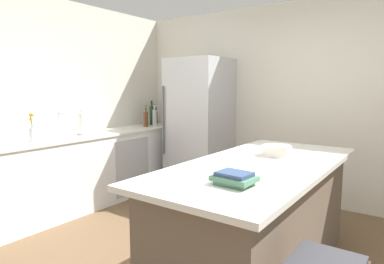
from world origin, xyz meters
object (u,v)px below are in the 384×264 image
at_px(kitchen_island, 258,217).
at_px(wine_bottle, 152,115).
at_px(refrigerator, 200,126).
at_px(syrup_bottle, 146,119).
at_px(cookbook_stack, 234,178).
at_px(flower_vase, 32,132).
at_px(mixing_bowl, 277,151).
at_px(paper_towel_roll, 82,124).
at_px(sink_faucet, 59,124).
at_px(hot_sauce_bottle, 165,119).
at_px(soda_bottle, 155,117).
at_px(vinegar_bottle, 156,117).
at_px(gin_bottle, 145,118).

bearing_deg(kitchen_island, wine_bottle, 149.22).
distance_m(refrigerator, syrup_bottle, 0.84).
bearing_deg(wine_bottle, cookbook_stack, -39.10).
bearing_deg(flower_vase, mixing_bowl, 20.63).
distance_m(syrup_bottle, cookbook_stack, 3.15).
bearing_deg(paper_towel_roll, mixing_bowl, 5.35).
distance_m(sink_faucet, mixing_bowl, 2.56).
distance_m(flower_vase, wine_bottle, 2.06).
relative_size(wine_bottle, mixing_bowl, 1.48).
distance_m(hot_sauce_bottle, wine_bottle, 0.23).
bearing_deg(soda_bottle, vinegar_bottle, 126.65).
relative_size(sink_faucet, flower_vase, 0.95).
relative_size(sink_faucet, mixing_bowl, 1.16).
relative_size(refrigerator, soda_bottle, 5.66).
relative_size(vinegar_bottle, cookbook_stack, 1.01).
bearing_deg(mixing_bowl, wine_bottle, 155.45).
bearing_deg(mixing_bowl, cookbook_stack, -82.75).
distance_m(wine_bottle, syrup_bottle, 0.32).
bearing_deg(hot_sauce_bottle, syrup_bottle, -87.65).
bearing_deg(cookbook_stack, soda_bottle, 140.62).
distance_m(refrigerator, wine_bottle, 0.92).
distance_m(flower_vase, gin_bottle, 1.86).
relative_size(hot_sauce_bottle, wine_bottle, 0.55).
xyz_separation_m(hot_sauce_bottle, syrup_bottle, (0.02, -0.47, 0.03)).
xyz_separation_m(hot_sauce_bottle, vinegar_bottle, (-0.11, -0.09, 0.03)).
distance_m(gin_bottle, cookbook_stack, 3.28).
relative_size(wine_bottle, gin_bottle, 1.21).
xyz_separation_m(paper_towel_roll, syrup_bottle, (0.04, 1.10, -0.02)).
height_order(flower_vase, wine_bottle, wine_bottle).
bearing_deg(cookbook_stack, paper_towel_roll, 163.14).
relative_size(vinegar_bottle, syrup_bottle, 0.92).
xyz_separation_m(sink_faucet, wine_bottle, (-0.03, 1.65, -0.00)).
distance_m(sink_faucet, cookbook_stack, 2.69).
bearing_deg(kitchen_island, cookbook_stack, -79.14).
bearing_deg(syrup_bottle, hot_sauce_bottle, 92.35).
relative_size(vinegar_bottle, mixing_bowl, 1.03).
distance_m(paper_towel_roll, syrup_bottle, 1.10).
bearing_deg(gin_bottle, soda_bottle, 46.85).
bearing_deg(flower_vase, vinegar_bottle, 94.08).
xyz_separation_m(vinegar_bottle, soda_bottle, (0.14, -0.18, 0.02)).
height_order(hot_sauce_bottle, wine_bottle, wine_bottle).
relative_size(paper_towel_roll, mixing_bowl, 1.21).
xyz_separation_m(syrup_bottle, cookbook_stack, (2.53, -1.88, -0.08)).
relative_size(syrup_bottle, cookbook_stack, 1.10).
bearing_deg(gin_bottle, vinegar_bottle, 98.34).
xyz_separation_m(soda_bottle, syrup_bottle, (-0.00, -0.19, -0.02)).
height_order(paper_towel_roll, syrup_bottle, paper_towel_roll).
bearing_deg(kitchen_island, mixing_bowl, 90.46).
bearing_deg(cookbook_stack, refrigerator, 128.79).
bearing_deg(refrigerator, cookbook_stack, -51.21).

